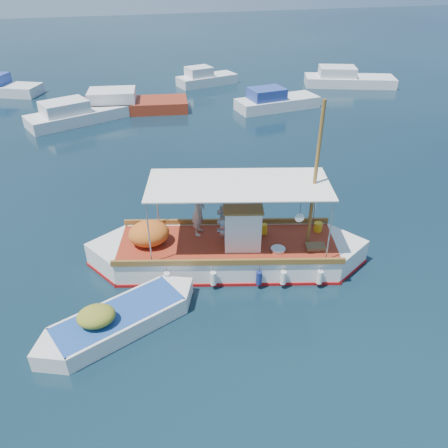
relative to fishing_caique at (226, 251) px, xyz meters
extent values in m
plane|color=black|center=(0.86, -0.13, -0.57)|extent=(160.00, 160.00, 0.00)
cube|color=white|center=(0.06, -0.02, -0.20)|extent=(8.30, 4.50, 1.16)
cube|color=white|center=(-3.76, 0.95, -0.20)|extent=(2.55, 2.55, 1.16)
cube|color=white|center=(3.89, -1.00, -0.20)|extent=(2.55, 2.55, 1.16)
cube|color=#9E0F0F|center=(0.06, -0.02, -0.55)|extent=(8.42, 4.60, 0.19)
cube|color=maroon|center=(0.06, -0.02, 0.36)|extent=(8.24, 4.29, 0.06)
cube|color=brown|center=(0.39, 1.26, 0.48)|extent=(7.77, 2.08, 0.21)
cube|color=brown|center=(-0.27, -1.31, 0.48)|extent=(7.77, 2.08, 0.21)
cube|color=white|center=(0.57, -0.15, 1.17)|extent=(1.56, 1.64, 1.58)
cube|color=brown|center=(0.57, -0.15, 1.99)|extent=(1.69, 1.77, 0.06)
cylinder|color=slate|center=(-0.17, -0.31, 1.48)|extent=(0.35, 0.57, 0.53)
cylinder|color=slate|center=(-0.01, 0.34, 1.48)|extent=(0.35, 0.57, 0.53)
cylinder|color=slate|center=(-0.09, 0.02, 0.90)|extent=(0.35, 0.57, 0.53)
cylinder|color=brown|center=(2.92, -0.75, 3.01)|extent=(0.15, 0.15, 5.26)
cylinder|color=brown|center=(2.10, -0.54, 2.59)|extent=(1.86, 0.55, 0.08)
cylinder|color=silver|center=(-2.20, 1.75, 1.56)|extent=(0.06, 0.06, 2.37)
cylinder|color=silver|center=(-2.77, -0.50, 1.56)|extent=(0.06, 0.06, 2.37)
cylinder|color=silver|center=(3.61, 0.27, 1.56)|extent=(0.06, 0.06, 2.37)
cylinder|color=silver|center=(3.04, -1.98, 1.56)|extent=(0.06, 0.06, 2.37)
cube|color=white|center=(0.42, -0.11, 2.77)|extent=(6.64, 3.98, 0.04)
ellipsoid|color=#D0601E|center=(-2.69, 0.68, 0.82)|extent=(1.74, 1.58, 0.88)
cube|color=orange|center=(1.53, 0.20, 0.59)|extent=(0.30, 0.25, 0.42)
cylinder|color=orange|center=(3.61, -0.17, 0.56)|extent=(0.38, 0.38, 0.36)
cube|color=brown|center=(3.02, -1.21, 0.44)|extent=(0.78, 0.63, 0.13)
cylinder|color=#B2B2B2|center=(1.65, -1.03, 0.44)|extent=(0.64, 0.64, 0.13)
cylinder|color=white|center=(2.03, -1.67, 2.09)|extent=(0.31, 0.11, 0.32)
cylinder|color=white|center=(-2.34, -0.93, -0.10)|extent=(0.26, 0.26, 0.51)
cylinder|color=navy|center=(0.72, -1.71, -0.10)|extent=(0.26, 0.26, 0.51)
cylinder|color=white|center=(2.76, -2.23, -0.10)|extent=(0.26, 0.26, 0.51)
imported|color=#B0A292|center=(-0.80, 0.88, 1.36)|extent=(0.73, 0.84, 1.94)
cube|color=white|center=(-4.06, -2.34, -0.35)|extent=(4.26, 2.98, 0.78)
cube|color=white|center=(-5.89, -3.11, -0.35)|extent=(1.43, 1.43, 0.78)
cube|color=white|center=(-2.24, -1.56, -0.35)|extent=(1.43, 1.43, 0.78)
cube|color=#204793|center=(-4.06, -2.34, 0.02)|extent=(4.19, 2.82, 0.04)
ellipsoid|color=olive|center=(-4.70, -2.61, 0.32)|extent=(1.41, 1.30, 0.57)
cube|color=silver|center=(-5.22, 18.48, -0.27)|extent=(7.62, 4.95, 1.00)
cube|color=silver|center=(-6.23, 18.07, 0.63)|extent=(3.45, 2.98, 0.80)
cube|color=maroon|center=(-1.75, 19.89, -0.27)|extent=(8.63, 3.95, 1.00)
cube|color=silver|center=(-2.98, 20.06, 0.63)|extent=(3.63, 2.83, 0.80)
cube|color=silver|center=(8.95, 17.65, -0.27)|extent=(6.46, 3.00, 1.00)
cube|color=#2A418E|center=(8.02, 17.52, 0.63)|extent=(2.71, 2.18, 0.80)
cube|color=silver|center=(17.52, 22.21, -0.27)|extent=(8.10, 5.01, 1.00)
cube|color=silver|center=(16.44, 22.59, 0.63)|extent=(3.63, 3.11, 0.80)
cube|color=silver|center=(-11.46, 27.29, -0.27)|extent=(6.36, 4.50, 1.00)
cube|color=silver|center=(5.49, 25.89, -0.27)|extent=(5.54, 3.25, 1.00)
cube|color=silver|center=(4.74, 25.69, 0.63)|extent=(2.44, 2.17, 0.80)
camera|label=1|loc=(-3.57, -12.75, 9.43)|focal=35.00mm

